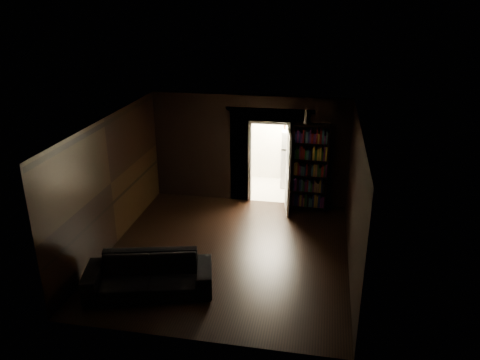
# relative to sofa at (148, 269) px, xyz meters

# --- Properties ---
(ground) EXTENTS (5.50, 5.50, 0.00)m
(ground) POSITION_rel_sofa_xyz_m (1.14, 1.59, -0.44)
(ground) COLOR black
(ground) RESTS_ON ground
(room_walls) EXTENTS (5.02, 5.61, 2.84)m
(room_walls) POSITION_rel_sofa_xyz_m (1.13, 2.66, 1.24)
(room_walls) COLOR black
(room_walls) RESTS_ON ground
(kitchen_alcove) EXTENTS (2.20, 1.80, 2.60)m
(kitchen_alcove) POSITION_rel_sofa_xyz_m (1.64, 5.46, 0.77)
(kitchen_alcove) COLOR #BBB2A3
(kitchen_alcove) RESTS_ON ground
(sofa) EXTENTS (2.46, 1.51, 0.88)m
(sofa) POSITION_rel_sofa_xyz_m (0.00, 0.00, 0.00)
(sofa) COLOR black
(sofa) RESTS_ON ground
(bookshelf) EXTENTS (0.96, 0.60, 2.20)m
(bookshelf) POSITION_rel_sofa_xyz_m (2.69, 4.14, 0.66)
(bookshelf) COLOR black
(bookshelf) RESTS_ON ground
(refrigerator) EXTENTS (0.91, 0.87, 1.65)m
(refrigerator) POSITION_rel_sofa_xyz_m (2.24, 5.62, 0.38)
(refrigerator) COLOR white
(refrigerator) RESTS_ON ground
(door) EXTENTS (0.18, 0.85, 2.05)m
(door) POSITION_rel_sofa_xyz_m (2.18, 3.90, 0.58)
(door) COLOR white
(door) RESTS_ON ground
(figurine) EXTENTS (0.12, 0.12, 0.31)m
(figurine) POSITION_rel_sofa_xyz_m (2.52, 4.22, 1.91)
(figurine) COLOR silver
(figurine) RESTS_ON bookshelf
(bottles) EXTENTS (0.66, 0.16, 0.27)m
(bottles) POSITION_rel_sofa_xyz_m (2.16, 5.55, 1.34)
(bottles) COLOR black
(bottles) RESTS_ON refrigerator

